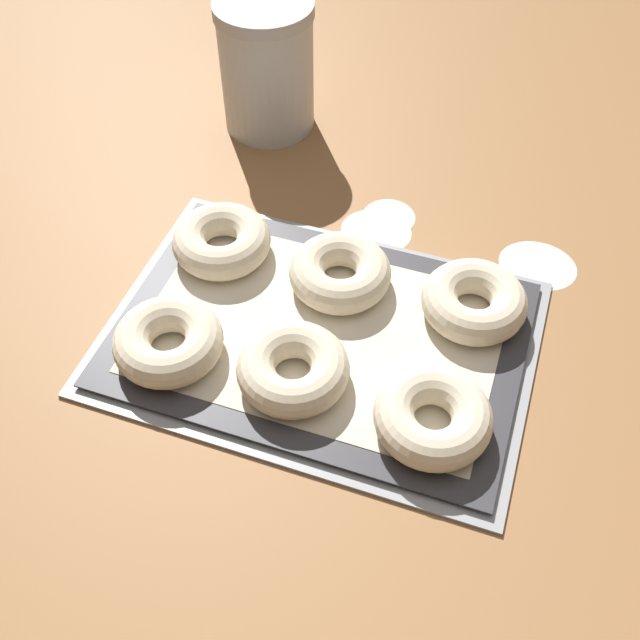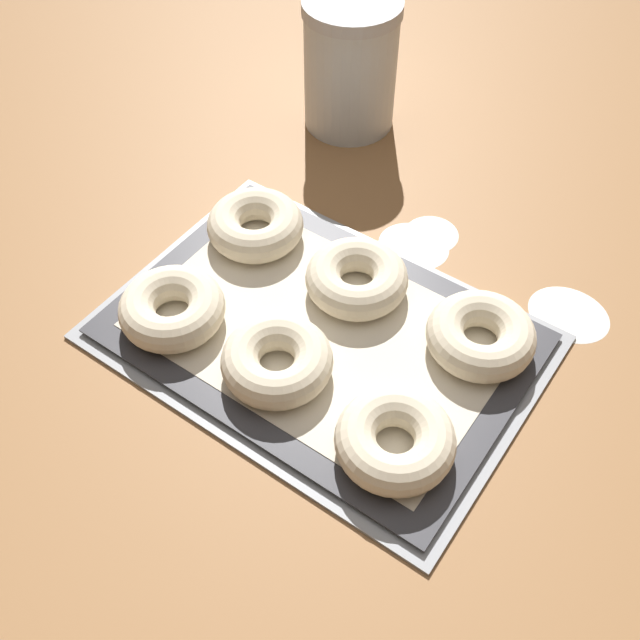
{
  "view_description": "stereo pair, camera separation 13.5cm",
  "coord_description": "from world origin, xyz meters",
  "px_view_note": "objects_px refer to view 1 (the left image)",
  "views": [
    {
      "loc": [
        0.15,
        -0.47,
        0.61
      ],
      "look_at": [
        -0.01,
        -0.01,
        0.03
      ],
      "focal_mm": 42.0,
      "sensor_mm": 36.0,
      "label": 1
    },
    {
      "loc": [
        0.27,
        -0.41,
        0.61
      ],
      "look_at": [
        -0.01,
        -0.01,
        0.03
      ],
      "focal_mm": 42.0,
      "sensor_mm": 36.0,
      "label": 2
    }
  ],
  "objects_px": {
    "bagel_front_right": "(433,417)",
    "flour_canister": "(267,66)",
    "bagel_back_center": "(340,272)",
    "bagel_back_right": "(474,301)",
    "bagel_front_left": "(168,341)",
    "bagel_back_left": "(222,241)",
    "bagel_front_center": "(293,368)",
    "baking_tray": "(320,336)"
  },
  "relations": [
    {
      "from": "baking_tray",
      "to": "bagel_back_center",
      "type": "relative_size",
      "value": 3.98
    },
    {
      "from": "bagel_back_center",
      "to": "bagel_back_right",
      "type": "xyz_separation_m",
      "value": [
        0.14,
        0.01,
        0.0
      ]
    },
    {
      "from": "bagel_front_right",
      "to": "flour_canister",
      "type": "distance_m",
      "value": 0.52
    },
    {
      "from": "baking_tray",
      "to": "bagel_back_right",
      "type": "xyz_separation_m",
      "value": [
        0.14,
        0.08,
        0.03
      ]
    },
    {
      "from": "bagel_back_center",
      "to": "bagel_front_center",
      "type": "bearing_deg",
      "value": -91.39
    },
    {
      "from": "bagel_back_left",
      "to": "bagel_front_right",
      "type": "bearing_deg",
      "value": -28.13
    },
    {
      "from": "bagel_back_center",
      "to": "bagel_back_right",
      "type": "bearing_deg",
      "value": 2.48
    },
    {
      "from": "bagel_front_right",
      "to": "bagel_back_right",
      "type": "distance_m",
      "value": 0.15
    },
    {
      "from": "bagel_back_left",
      "to": "bagel_back_center",
      "type": "xyz_separation_m",
      "value": [
        0.14,
        -0.0,
        0.0
      ]
    },
    {
      "from": "bagel_front_center",
      "to": "bagel_back_right",
      "type": "bearing_deg",
      "value": 43.93
    },
    {
      "from": "bagel_front_center",
      "to": "bagel_back_left",
      "type": "relative_size",
      "value": 1.0
    },
    {
      "from": "bagel_front_left",
      "to": "bagel_back_center",
      "type": "distance_m",
      "value": 0.19
    },
    {
      "from": "bagel_front_right",
      "to": "bagel_back_right",
      "type": "xyz_separation_m",
      "value": [
        0.01,
        0.15,
        0.0
      ]
    },
    {
      "from": "baking_tray",
      "to": "bagel_front_left",
      "type": "xyz_separation_m",
      "value": [
        -0.13,
        -0.07,
        0.03
      ]
    },
    {
      "from": "baking_tray",
      "to": "flour_canister",
      "type": "relative_size",
      "value": 2.57
    },
    {
      "from": "bagel_front_left",
      "to": "bagel_back_left",
      "type": "relative_size",
      "value": 1.0
    },
    {
      "from": "bagel_front_right",
      "to": "flour_canister",
      "type": "relative_size",
      "value": 0.65
    },
    {
      "from": "bagel_front_right",
      "to": "bagel_back_center",
      "type": "height_order",
      "value": "same"
    },
    {
      "from": "bagel_front_center",
      "to": "bagel_back_center",
      "type": "distance_m",
      "value": 0.14
    },
    {
      "from": "bagel_back_left",
      "to": "flour_canister",
      "type": "height_order",
      "value": "flour_canister"
    },
    {
      "from": "bagel_back_left",
      "to": "bagel_back_right",
      "type": "xyz_separation_m",
      "value": [
        0.28,
        0.0,
        0.0
      ]
    },
    {
      "from": "bagel_front_left",
      "to": "flour_canister",
      "type": "xyz_separation_m",
      "value": [
        -0.05,
        0.41,
        0.06
      ]
    },
    {
      "from": "bagel_back_left",
      "to": "bagel_back_right",
      "type": "height_order",
      "value": "same"
    },
    {
      "from": "baking_tray",
      "to": "bagel_front_left",
      "type": "height_order",
      "value": "bagel_front_left"
    },
    {
      "from": "bagel_back_center",
      "to": "bagel_front_left",
      "type": "bearing_deg",
      "value": -132.33
    },
    {
      "from": "bagel_front_center",
      "to": "bagel_back_center",
      "type": "xyz_separation_m",
      "value": [
        0.0,
        0.14,
        0.0
      ]
    },
    {
      "from": "bagel_back_center",
      "to": "bagel_back_right",
      "type": "distance_m",
      "value": 0.14
    },
    {
      "from": "baking_tray",
      "to": "bagel_front_right",
      "type": "relative_size",
      "value": 3.98
    },
    {
      "from": "bagel_front_center",
      "to": "bagel_back_center",
      "type": "relative_size",
      "value": 1.0
    },
    {
      "from": "bagel_front_left",
      "to": "bagel_front_right",
      "type": "height_order",
      "value": "same"
    },
    {
      "from": "baking_tray",
      "to": "bagel_front_center",
      "type": "relative_size",
      "value": 3.98
    },
    {
      "from": "flour_canister",
      "to": "bagel_front_left",
      "type": "bearing_deg",
      "value": -82.42
    },
    {
      "from": "flour_canister",
      "to": "bagel_front_right",
      "type": "bearing_deg",
      "value": -51.71
    },
    {
      "from": "bagel_back_left",
      "to": "flour_canister",
      "type": "bearing_deg",
      "value": 100.12
    },
    {
      "from": "bagel_front_left",
      "to": "bagel_back_right",
      "type": "xyz_separation_m",
      "value": [
        0.27,
        0.15,
        0.0
      ]
    },
    {
      "from": "bagel_back_center",
      "to": "baking_tray",
      "type": "bearing_deg",
      "value": -88.87
    },
    {
      "from": "bagel_front_center",
      "to": "bagel_back_center",
      "type": "bearing_deg",
      "value": 88.61
    },
    {
      "from": "bagel_front_left",
      "to": "bagel_back_center",
      "type": "xyz_separation_m",
      "value": [
        0.13,
        0.14,
        0.0
      ]
    },
    {
      "from": "bagel_front_center",
      "to": "bagel_back_right",
      "type": "xyz_separation_m",
      "value": [
        0.15,
        0.14,
        0.0
      ]
    },
    {
      "from": "bagel_front_center",
      "to": "bagel_back_right",
      "type": "height_order",
      "value": "same"
    },
    {
      "from": "baking_tray",
      "to": "bagel_front_center",
      "type": "distance_m",
      "value": 0.07
    },
    {
      "from": "bagel_back_right",
      "to": "bagel_front_right",
      "type": "bearing_deg",
      "value": -92.71
    }
  ]
}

